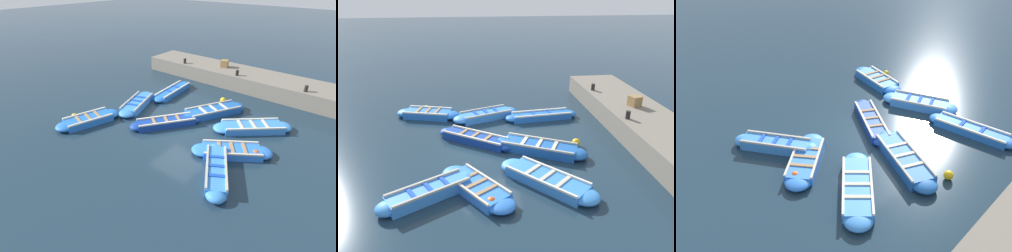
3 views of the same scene
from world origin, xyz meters
The scene contains 16 objects.
ground_plane centered at (0.00, 0.00, 0.00)m, with size 120.00×120.00×0.00m, color #1C303F.
boat_outer_right centered at (-2.25, -3.42, 0.20)m, with size 3.33×2.37×0.45m.
boat_bow_out centered at (-2.96, 3.73, 0.18)m, with size 3.45×1.77×0.41m.
boat_centre centered at (-0.71, -3.28, 0.16)m, with size 2.74×3.32×0.38m.
boat_far_corner centered at (0.01, 3.18, 0.18)m, with size 3.56×2.04×0.43m.
boat_mid_row centered at (2.83, 2.78, 0.16)m, with size 3.81×1.08×0.38m.
boat_near_quay centered at (1.95, -0.75, 0.19)m, with size 3.95×2.62×0.45m.
boat_tucked centered at (-0.62, 0.45, 0.18)m, with size 3.44×2.69×0.41m.
boat_alongside centered at (1.73, -3.12, 0.18)m, with size 3.33×3.51×0.41m.
quay_wall centered at (7.06, 0.00, 0.49)m, with size 2.78×14.53×0.98m.
bollard_mid_north centered at (6.01, 0.00, 1.16)m, with size 0.20×0.20×0.35m, color black.
bollard_mid_south centered at (6.01, 4.21, 1.16)m, with size 0.20×0.20×0.35m, color black.
wooden_crate centered at (7.08, 1.52, 1.23)m, with size 0.49×0.49×0.49m, color olive.
buoy_orange_near centered at (-3.15, 4.73, 0.15)m, with size 0.29×0.29×0.29m, color #EAB214.
buoy_yellow_far centered at (3.63, -0.42, 0.17)m, with size 0.35×0.35×0.35m, color #EAB214.
buoy_white_drifting centered at (-0.28, -4.16, 0.18)m, with size 0.36×0.36×0.36m, color #E05119.
Camera 2 is at (-0.82, -12.48, 6.39)m, focal length 35.00 mm.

